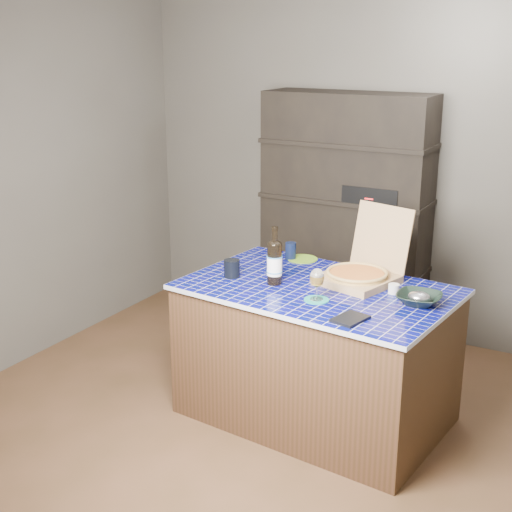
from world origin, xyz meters
The scene contains 14 objects.
room centered at (0.00, 0.00, 1.25)m, with size 3.50×3.50×3.50m.
shelving_unit centered at (0.00, 1.53, 0.90)m, with size 1.20×0.41×1.80m.
kitchen_island centered at (0.35, 0.28, 0.41)m, with size 1.58×1.09×0.82m.
pizza_box centered at (0.52, 0.47, 0.88)m, with size 0.49×0.55×0.42m.
mead_bottle centered at (0.11, 0.21, 0.95)m, with size 0.09×0.09×0.34m.
teal_trivet centered at (0.43, 0.08, 0.82)m, with size 0.14×0.14×0.01m, color #187E6F.
wine_glass centered at (0.43, 0.08, 0.94)m, with size 0.08×0.08×0.17m.
tumbler centered at (-0.17, 0.19, 0.87)m, with size 0.09×0.09×0.10m, color black.
dvd_case centered at (0.69, -0.09, 0.82)m, with size 0.13×0.18×0.01m, color black.
bowl centered at (0.93, 0.30, 0.85)m, with size 0.24×0.24×0.06m, color black.
foil_contents centered at (0.93, 0.30, 0.86)m, with size 0.12×0.10×0.06m, color #A6A7B1.
white_jar centered at (0.76, 0.39, 0.84)m, with size 0.06×0.06×0.05m, color silver.
navy_cup centered at (-0.02, 0.67, 0.87)m, with size 0.07×0.07×0.11m, color black.
green_trivet centered at (0.05, 0.70, 0.82)m, with size 0.19×0.19×0.01m, color #669720.
Camera 1 is at (1.89, -3.21, 2.18)m, focal length 50.00 mm.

